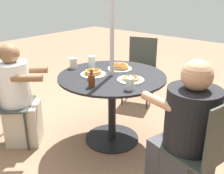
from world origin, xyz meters
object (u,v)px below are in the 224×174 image
at_px(patio_chair_south, 140,66).
at_px(patio_table, 112,90).
at_px(pancake_plate_a, 120,67).
at_px(pancake_plate_b, 93,73).
at_px(drinking_glass_a, 130,84).
at_px(patio_chair_east, 206,146).
at_px(diner_north, 18,100).
at_px(diner_east, 186,137).
at_px(patio_chair_north, 1,98).
at_px(drinking_glass_b, 92,62).
at_px(coffee_cup, 73,63).
at_px(pancake_plate_c, 131,79).
at_px(syrup_bottle, 91,80).

bearing_deg(patio_chair_south, patio_table, 90.00).
relative_size(pancake_plate_a, pancake_plate_b, 1.00).
distance_m(pancake_plate_a, drinking_glass_a, 0.59).
bearing_deg(patio_chair_east, diner_north, 115.68).
height_order(diner_north, diner_east, diner_east).
bearing_deg(pancake_plate_b, patio_chair_north, -46.47).
relative_size(diner_east, drinking_glass_b, 8.63).
distance_m(patio_chair_north, patio_chair_south, 1.92).
xyz_separation_m(diner_north, diner_east, (-0.44, 1.66, 0.01)).
bearing_deg(coffee_cup, patio_chair_south, 175.30).
bearing_deg(pancake_plate_c, patio_chair_east, 73.67).
height_order(patio_chair_north, patio_chair_east, same).
relative_size(pancake_plate_c, coffee_cup, 2.29).
distance_m(pancake_plate_b, coffee_cup, 0.34).
xyz_separation_m(diner_north, patio_chair_south, (-1.75, 0.33, 0.02)).
distance_m(syrup_bottle, drinking_glass_a, 0.35).
relative_size(patio_chair_north, pancake_plate_b, 3.53).
relative_size(diner_north, syrup_bottle, 6.83).
distance_m(diner_north, pancake_plate_a, 1.12).
relative_size(patio_chair_east, pancake_plate_b, 3.53).
height_order(pancake_plate_c, drinking_glass_a, drinking_glass_a).
xyz_separation_m(syrup_bottle, drinking_glass_b, (-0.42, -0.40, 0.00)).
bearing_deg(pancake_plate_c, pancake_plate_a, -125.25).
xyz_separation_m(patio_table, diner_north, (0.66, -0.71, -0.08)).
bearing_deg(diner_north, syrup_bottle, 68.04).
bearing_deg(drinking_glass_a, patio_chair_south, -149.50).
relative_size(patio_table, syrup_bottle, 6.92).
xyz_separation_m(pancake_plate_a, pancake_plate_b, (0.33, -0.09, -0.00)).
distance_m(patio_table, diner_north, 0.98).
relative_size(diner_north, pancake_plate_b, 4.19).
bearing_deg(patio_chair_north, diner_north, 90.00).
distance_m(patio_chair_east, patio_chair_south, 2.02).
distance_m(patio_chair_south, pancake_plate_c, 1.29).
relative_size(pancake_plate_a, drinking_glass_a, 2.41).
bearing_deg(coffee_cup, patio_table, 100.67).
bearing_deg(pancake_plate_a, patio_chair_north, -38.43).
bearing_deg(pancake_plate_c, coffee_cup, -83.73).
xyz_separation_m(diner_north, drinking_glass_a, (-0.47, 1.08, 0.31)).
xyz_separation_m(patio_chair_south, drinking_glass_b, (1.03, 0.04, 0.30)).
xyz_separation_m(patio_chair_north, coffee_cup, (-0.69, 0.36, 0.29)).
relative_size(patio_chair_north, patio_chair_south, 1.00).
xyz_separation_m(patio_chair_north, drinking_glass_a, (-0.59, 1.21, 0.28)).
height_order(diner_north, pancake_plate_a, diner_north).
bearing_deg(diner_north, coffee_cup, 114.92).
height_order(pancake_plate_a, syrup_bottle, syrup_bottle).
bearing_deg(syrup_bottle, patio_table, -169.63).
distance_m(diner_east, pancake_plate_b, 1.13).
height_order(patio_table, drinking_glass_b, drinking_glass_b).
bearing_deg(diner_north, diner_east, 61.83).
xyz_separation_m(drinking_glass_a, drinking_glass_b, (-0.25, -0.71, 0.01)).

